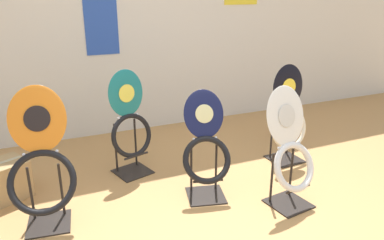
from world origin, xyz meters
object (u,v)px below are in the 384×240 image
toilet_seat_display_jazz_black (288,118)px  toilet_seat_display_navy_moon (206,152)px  toilet_seat_display_teal_sax (130,125)px  toilet_seat_display_white_plain (291,154)px  paint_can (286,126)px  toilet_seat_display_orange_sun (42,167)px

toilet_seat_display_jazz_black → toilet_seat_display_navy_moon: bearing=-163.8°
toilet_seat_display_teal_sax → toilet_seat_display_white_plain: bearing=-45.5°
toilet_seat_display_white_plain → paint_can: 1.50m
toilet_seat_display_jazz_black → toilet_seat_display_white_plain: (-0.44, -0.62, -0.01)m
toilet_seat_display_white_plain → toilet_seat_display_orange_sun: toilet_seat_display_orange_sun is taller
toilet_seat_display_jazz_black → toilet_seat_display_white_plain: toilet_seat_display_jazz_black is taller
toilet_seat_display_orange_sun → toilet_seat_display_navy_moon: bearing=-5.3°
toilet_seat_display_jazz_black → toilet_seat_display_orange_sun: toilet_seat_display_orange_sun is taller
toilet_seat_display_orange_sun → toilet_seat_display_white_plain: bearing=-15.4°
toilet_seat_display_white_plain → toilet_seat_display_jazz_black: bearing=54.4°
toilet_seat_display_navy_moon → paint_can: 1.64m
toilet_seat_display_navy_moon → toilet_seat_display_teal_sax: (-0.42, 0.59, 0.07)m
toilet_seat_display_navy_moon → toilet_seat_display_white_plain: (0.51, -0.34, 0.03)m
toilet_seat_display_teal_sax → toilet_seat_display_jazz_black: 1.41m
toilet_seat_display_jazz_black → paint_can: (0.43, 0.56, -0.33)m
toilet_seat_display_jazz_black → toilet_seat_display_orange_sun: 2.09m
toilet_seat_display_jazz_black → paint_can: toilet_seat_display_jazz_black is taller
toilet_seat_display_navy_moon → toilet_seat_display_white_plain: 0.61m
toilet_seat_display_white_plain → toilet_seat_display_teal_sax: bearing=134.5°
toilet_seat_display_navy_moon → toilet_seat_display_teal_sax: toilet_seat_display_teal_sax is taller
toilet_seat_display_jazz_black → toilet_seat_display_orange_sun: bearing=-175.3°
toilet_seat_display_navy_moon → toilet_seat_display_orange_sun: size_ratio=0.87×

